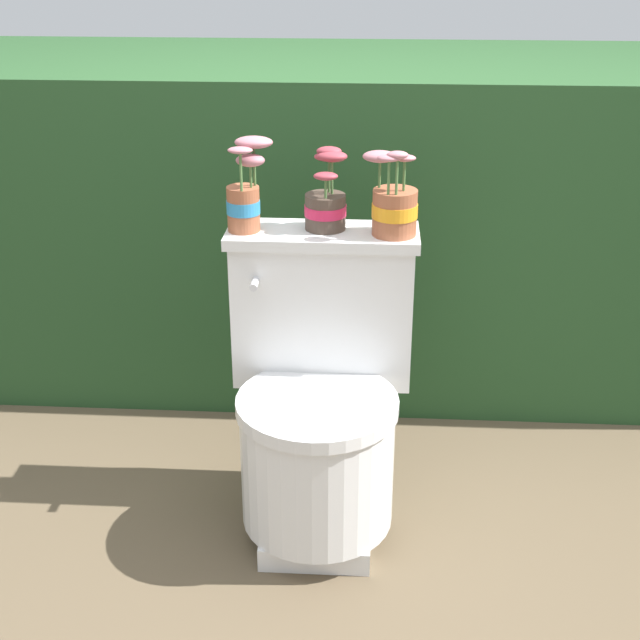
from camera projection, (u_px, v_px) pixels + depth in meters
The scene contains 6 objects.
ground_plane at pixel (345, 540), 2.47m from camera, with size 12.00×12.00×0.00m, color brown.
hedge_backdrop at pixel (359, 214), 3.31m from camera, with size 3.09×1.03×1.13m.
toilet at pixel (319, 408), 2.41m from camera, with size 0.51×0.54×0.82m.
potted_plant_left at pixel (245, 193), 2.32m from camera, with size 0.12×0.11×0.25m.
potted_plant_midleft at pixel (326, 201), 2.34m from camera, with size 0.11×0.11×0.22m.
potted_plant_middle at pixel (394, 205), 2.30m from camera, with size 0.15×0.12×0.23m.
Camera 1 is at (0.06, -2.00, 1.58)m, focal length 50.00 mm.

